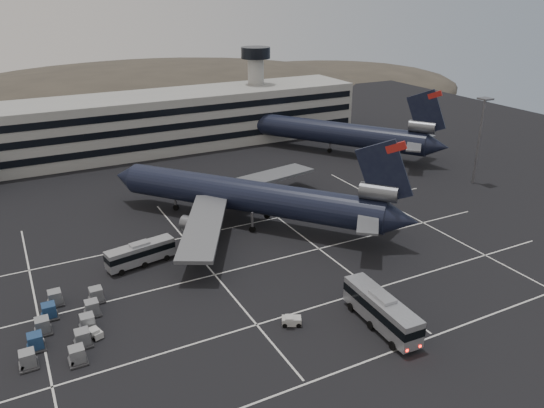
{
  "coord_description": "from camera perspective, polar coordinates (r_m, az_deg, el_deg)",
  "views": [
    {
      "loc": [
        -29.94,
        -60.0,
        39.04
      ],
      "look_at": [
        8.46,
        13.54,
        5.0
      ],
      "focal_mm": 35.0,
      "sensor_mm": 36.0,
      "label": 1
    }
  ],
  "objects": [
    {
      "name": "bus_near",
      "position": [
        67.51,
        11.69,
        -11.04
      ],
      "size": [
        3.67,
        12.83,
        4.49
      ],
      "rotation": [
        0.0,
        0.0,
        -0.04
      ],
      "color": "gray",
      "rests_on": "ground"
    },
    {
      "name": "trijet_far",
      "position": [
        134.61,
        6.69,
        7.7
      ],
      "size": [
        38.23,
        50.5,
        18.08
      ],
      "rotation": [
        0.0,
        0.0,
        0.6
      ],
      "color": "black",
      "rests_on": "ground"
    },
    {
      "name": "tug_a",
      "position": [
        68.8,
        -18.44,
        -13.01
      ],
      "size": [
        1.74,
        2.25,
        1.28
      ],
      "rotation": [
        0.0,
        0.0,
        0.3
      ],
      "color": "#BABAB5",
      "rests_on": "ground"
    },
    {
      "name": "hills",
      "position": [
        240.43,
        -15.64,
        9.22
      ],
      "size": [
        352.0,
        180.0,
        44.0
      ],
      "color": "#38332B",
      "rests_on": "ground"
    },
    {
      "name": "trijet_main",
      "position": [
        92.38,
        -2.17,
        0.84
      ],
      "size": [
        41.55,
        47.72,
        18.08
      ],
      "rotation": [
        0.0,
        0.0,
        0.69
      ],
      "color": "black",
      "rests_on": "ground"
    },
    {
      "name": "lane_markings",
      "position": [
        78.52,
        -0.53,
        -7.5
      ],
      "size": [
        90.0,
        55.62,
        0.01
      ],
      "color": "silver",
      "rests_on": "ground"
    },
    {
      "name": "uld_cluster",
      "position": [
        70.9,
        -21.35,
        -11.94
      ],
      "size": [
        11.9,
        16.56,
        1.95
      ],
      "rotation": [
        0.0,
        0.0,
        -0.34
      ],
      "color": "#2D2D30",
      "rests_on": "ground"
    },
    {
      "name": "lightpole_right",
      "position": [
        118.74,
        21.55,
        7.5
      ],
      "size": [
        2.4,
        2.4,
        18.28
      ],
      "color": "slate",
      "rests_on": "ground"
    },
    {
      "name": "terminal",
      "position": [
        137.69,
        -15.64,
        8.0
      ],
      "size": [
        125.0,
        26.0,
        24.0
      ],
      "color": "gray",
      "rests_on": "ground"
    },
    {
      "name": "ground",
      "position": [
        77.59,
        -0.92,
        -7.9
      ],
      "size": [
        260.0,
        260.0,
        0.0
      ],
      "primitive_type": "plane",
      "color": "black",
      "rests_on": "ground"
    },
    {
      "name": "bus_far",
      "position": [
        82.39,
        -13.98,
        -5.11
      ],
      "size": [
        10.75,
        4.32,
        3.7
      ],
      "rotation": [
        0.0,
        0.0,
        1.76
      ],
      "color": "gray",
      "rests_on": "ground"
    },
    {
      "name": "tug_b",
      "position": [
        67.44,
        2.19,
        -12.39
      ],
      "size": [
        2.72,
        2.32,
        1.51
      ],
      "rotation": [
        0.0,
        0.0,
        1.1
      ],
      "color": "#BABAB5",
      "rests_on": "ground"
    }
  ]
}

